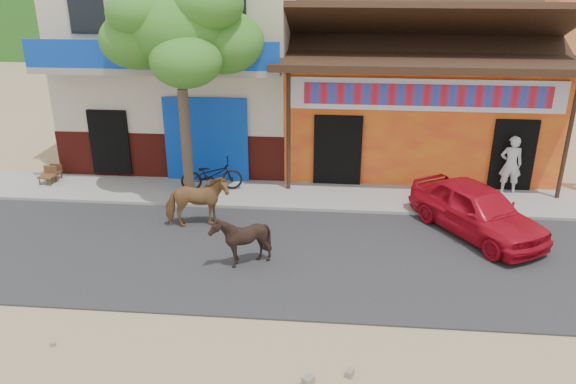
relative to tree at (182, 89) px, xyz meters
The scene contains 13 objects.
ground 8.03m from the tree, 51.58° to the right, with size 120.00×120.00×0.00m, color #9E825B.
road 6.45m from the tree, 35.66° to the right, with size 60.00×5.00×0.04m, color #28282B.
sidewalk 5.53m from the tree, ahead, with size 60.00×2.00×0.12m, color gray.
dance_club 7.93m from the tree, 32.47° to the left, with size 8.00×6.00×3.60m, color orange.
cafe_building 4.31m from the tree, 102.09° to the left, with size 7.00×6.00×7.00m, color beige.
tree is the anchor object (origin of this frame).
cow_tan 3.20m from the tree, 69.59° to the right, with size 0.72×1.58×1.33m, color olive.
cow_dark 5.04m from the tree, 60.55° to the right, with size 0.98×1.11×1.22m, color black.
red_car 8.20m from the tree, 12.90° to the right, with size 1.50×3.73×1.27m, color #B80D1E.
scooter 2.62m from the tree, 25.43° to the left, with size 0.62×1.77×0.93m, color black.
pedestrian 9.40m from the tree, ahead, with size 0.61×0.40×1.68m, color silver.
cafe_chair_left 5.15m from the tree, behind, with size 0.39×0.39×0.83m, color #4A2F18, non-canonical shape.
cafe_chair_right 5.09m from the tree, behind, with size 0.43×0.43×0.93m, color #4B2419, non-canonical shape.
Camera 1 is at (-0.41, -8.80, 6.25)m, focal length 35.00 mm.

